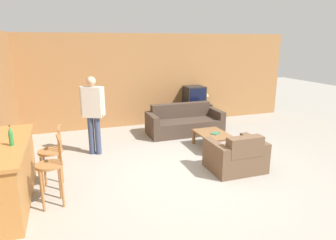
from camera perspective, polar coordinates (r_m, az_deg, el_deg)
The scene contains 14 objects.
ground_plane at distance 5.60m, azimuth 4.56°, elevation -10.55°, with size 24.00×24.00×0.00m, color gray.
wall_back at distance 8.65m, azimuth -5.23°, elevation 7.52°, with size 9.40×0.08×2.60m.
bar_counter at distance 5.13m, azimuth -27.68°, elevation -8.91°, with size 0.55×2.09×0.95m.
bar_chair_near at distance 4.77m, azimuth -21.44°, elevation -8.82°, with size 0.44×0.44×1.05m.
bar_chair_mid at distance 5.31m, azimuth -21.26°, elevation -6.39°, with size 0.42×0.42×1.05m.
couch_far at distance 7.98m, azimuth 3.09°, elevation -0.58°, with size 1.97×0.85×0.76m.
armchair_near at distance 5.85m, azimuth 12.90°, elevation -6.81°, with size 0.99×0.81×0.74m.
coffee_table at distance 6.89m, azimuth 8.57°, elevation -2.93°, with size 0.64×0.95×0.36m.
tv_unit at distance 9.02m, azimuth 4.95°, elevation 1.24°, with size 0.98×0.51×0.56m.
tv at distance 8.91m, azimuth 5.04°, elevation 4.69°, with size 0.56×0.53×0.54m.
bottle at distance 4.79m, azimuth -27.75°, elevation -2.77°, with size 0.06×0.06×0.30m.
book_on_table at distance 6.86m, azimuth 9.01°, elevation -2.53°, with size 0.25×0.23×0.02m.
table_lamp at distance 9.04m, azimuth 6.91°, elevation 5.08°, with size 0.29×0.29×0.43m.
person_by_window at distance 6.52m, azimuth -14.11°, elevation 1.69°, with size 0.49×0.32×1.69m.
Camera 1 is at (-2.07, -4.62, 2.40)m, focal length 32.00 mm.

